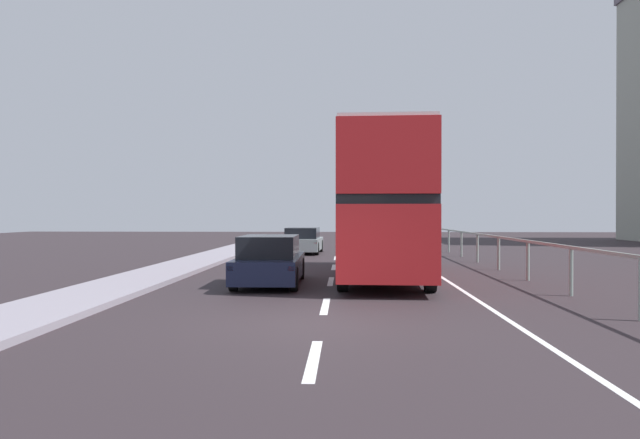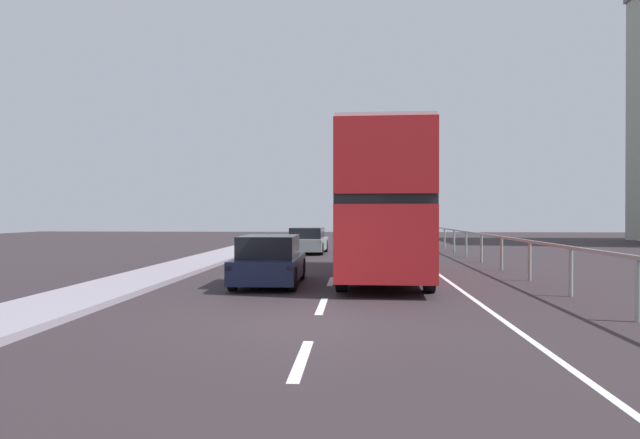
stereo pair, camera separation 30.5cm
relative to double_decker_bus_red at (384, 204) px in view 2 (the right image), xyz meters
The scene contains 7 objects.
ground_plane 8.57m from the double_decker_bus_red, 101.47° to the right, with size 74.55×120.00×0.10m, color #2D2428.
near_sidewalk_kerb 11.07m from the double_decker_bus_red, 131.91° to the right, with size 2.09×80.00×0.14m, color gray.
lane_paint_markings 2.39m from the double_decker_bus_red, ahead, with size 3.63×46.00×0.01m.
bridge_side_railing 4.59m from the double_decker_bus_red, 12.28° to the left, with size 0.10×42.00×1.22m.
double_decker_bus_red is the anchor object (origin of this frame).
hatchback_car_near 4.34m from the double_decker_bus_red, 146.49° to the right, with size 1.83×4.52×1.39m.
sedan_car_ahead 12.42m from the double_decker_bus_red, 105.98° to the left, with size 1.95×4.18×1.33m.
Camera 2 is at (0.74, -11.26, 1.97)m, focal length 34.17 mm.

